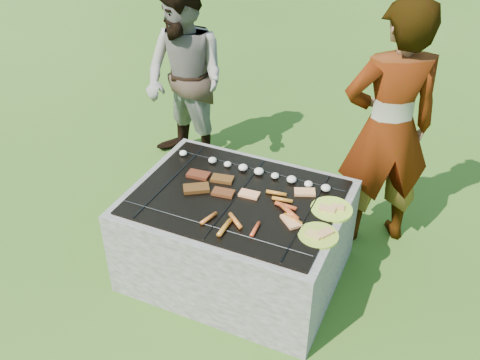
# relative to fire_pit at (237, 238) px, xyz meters

# --- Properties ---
(lawn) EXTENTS (60.00, 60.00, 0.00)m
(lawn) POSITION_rel_fire_pit_xyz_m (0.00, 0.00, -0.28)
(lawn) COLOR #284A12
(lawn) RESTS_ON ground
(fire_pit) EXTENTS (1.30, 1.00, 0.62)m
(fire_pit) POSITION_rel_fire_pit_xyz_m (0.00, 0.00, 0.00)
(fire_pit) COLOR gray
(fire_pit) RESTS_ON ground
(mushrooms) EXTENTS (1.06, 0.06, 0.04)m
(mushrooms) POSITION_rel_fire_pit_xyz_m (0.05, 0.28, 0.35)
(mushrooms) COLOR #EFEACB
(mushrooms) RESTS_ON fire_pit
(pork_slabs) EXTENTS (0.37, 0.29, 0.02)m
(pork_slabs) POSITION_rel_fire_pit_xyz_m (-0.21, 0.03, 0.34)
(pork_slabs) COLOR maroon
(pork_slabs) RESTS_ON fire_pit
(sausages) EXTENTS (0.53, 0.52, 0.03)m
(sausages) POSITION_rel_fire_pit_xyz_m (0.21, -0.12, 0.34)
(sausages) COLOR #C67E20
(sausages) RESTS_ON fire_pit
(bread_on_grate) EXTENTS (0.46, 0.43, 0.02)m
(bread_on_grate) POSITION_rel_fire_pit_xyz_m (0.28, 0.04, 0.34)
(bread_on_grate) COLOR #F4BD7C
(bread_on_grate) RESTS_ON fire_pit
(plate_far) EXTENTS (0.31, 0.31, 0.03)m
(plate_far) POSITION_rel_fire_pit_xyz_m (0.56, 0.11, 0.33)
(plate_far) COLOR #F7FF3C
(plate_far) RESTS_ON fire_pit
(plate_near) EXTENTS (0.29, 0.29, 0.03)m
(plate_near) POSITION_rel_fire_pit_xyz_m (0.56, -0.14, 0.33)
(plate_near) COLOR yellow
(plate_near) RESTS_ON fire_pit
(cook) EXTENTS (0.75, 0.67, 1.72)m
(cook) POSITION_rel_fire_pit_xyz_m (0.72, 0.75, 0.58)
(cook) COLOR #A79B8B
(cook) RESTS_ON ground
(bystander) EXTENTS (0.89, 0.79, 1.54)m
(bystander) POSITION_rel_fire_pit_xyz_m (-0.94, 1.06, 0.49)
(bystander) COLOR gray
(bystander) RESTS_ON ground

